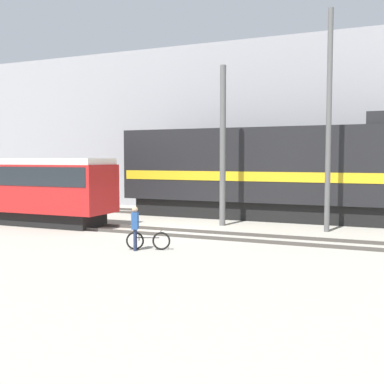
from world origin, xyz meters
The scene contains 10 objects.
ground_plane centered at (0.00, 0.00, 0.00)m, with size 120.00×120.00×0.00m, color #9E998C.
track_near centered at (0.00, -0.95, 0.07)m, with size 60.00×1.50×0.14m.
track_far centered at (0.00, 5.77, 0.07)m, with size 60.00×1.51×0.14m.
building_backdrop centered at (0.00, 12.33, 5.36)m, with size 44.15×6.00×10.72m.
freight_locomotive centered at (3.06, 5.77, 2.60)m, with size 16.25×3.04×5.54m.
streetcar centered at (-7.71, -0.95, 1.90)m, with size 9.34×2.54×3.32m.
bicycle centered at (1.27, -4.65, 0.34)m, with size 1.54×0.71×0.72m.
person centered at (0.90, -4.95, 0.97)m, with size 0.33×0.41×1.60m.
utility_pole_left centered at (1.58, 2.41, 3.92)m, with size 0.29×0.29×7.83m.
utility_pole_center centered at (6.61, 2.41, 4.97)m, with size 0.24×0.24×9.94m.
Camera 1 is at (9.64, -19.88, 3.34)m, focal length 45.00 mm.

